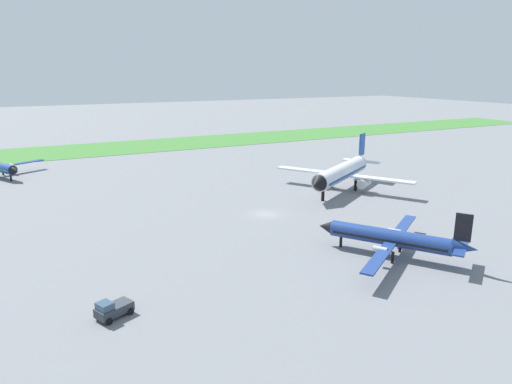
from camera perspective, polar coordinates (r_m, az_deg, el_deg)
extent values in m
plane|color=slate|center=(79.55, 1.13, -2.74)|extent=(600.00, 600.00, 0.00)
cube|color=#3D7533|center=(157.10, -13.75, 5.57)|extent=(360.00, 28.00, 0.08)
cylinder|color=navy|center=(63.56, 16.16, -5.41)|extent=(10.50, 14.35, 2.19)
cone|color=black|center=(65.85, 8.73, -4.27)|extent=(2.99, 3.01, 2.14)
cone|color=navy|center=(62.30, 24.45, -6.33)|extent=(3.33, 3.64, 1.97)
cube|color=black|center=(63.61, 16.15, -5.55)|extent=(10.06, 13.65, 0.31)
cube|color=navy|center=(58.11, 15.15, -7.66)|extent=(10.89, 7.91, 0.22)
cube|color=navy|center=(69.18, 17.66, -4.21)|extent=(10.89, 7.91, 0.22)
cylinder|color=#B7BABF|center=(60.20, 15.11, -6.86)|extent=(1.55, 1.85, 0.70)
cylinder|color=#B7BABF|center=(67.28, 16.76, -4.68)|extent=(1.55, 1.85, 0.70)
cube|color=black|center=(61.51, 24.30, -4.03)|extent=(1.30, 1.79, 3.50)
cube|color=navy|center=(60.91, 23.90, -6.79)|extent=(3.28, 2.78, 0.18)
cube|color=navy|center=(63.78, 24.19, -5.87)|extent=(3.28, 2.78, 0.18)
cylinder|color=black|center=(65.80, 10.46, -6.09)|extent=(0.39, 0.39, 1.53)
cylinder|color=black|center=(62.02, 16.55, -7.79)|extent=(0.39, 0.39, 1.53)
cylinder|color=black|center=(65.98, 17.42, -6.48)|extent=(0.39, 0.39, 1.53)
cone|color=black|center=(114.83, -27.68, 2.35)|extent=(2.91, 2.93, 2.14)
cube|color=navy|center=(125.61, -27.25, 3.15)|extent=(11.29, 6.98, 0.22)
cylinder|color=#B7BABF|center=(124.10, -27.98, 2.94)|extent=(1.44, 1.87, 0.70)
cylinder|color=black|center=(117.09, -28.08, 1.58)|extent=(0.39, 0.39, 1.53)
cylinder|color=black|center=(124.74, -28.85, 2.20)|extent=(0.39, 0.39, 1.53)
cylinder|color=silver|center=(95.88, 10.51, 2.41)|extent=(20.62, 14.39, 3.38)
cone|color=black|center=(84.78, 7.53, 0.92)|extent=(4.34, 4.42, 3.31)
cone|color=silver|center=(107.74, 12.99, 3.85)|extent=(5.25, 4.83, 3.04)
cube|color=#19479E|center=(95.94, 10.50, 2.26)|extent=(19.61, 13.81, 0.47)
cube|color=silver|center=(94.32, 14.80, 1.59)|extent=(9.51, 13.69, 0.34)
cube|color=silver|center=(99.32, 6.66, 2.63)|extent=(9.51, 13.69, 0.34)
cylinder|color=#B7BABF|center=(95.34, 13.24, 1.08)|extent=(4.11, 3.50, 1.86)
cylinder|color=#B7BABF|center=(98.54, 8.04, 1.77)|extent=(4.11, 3.50, 1.86)
cube|color=#19479E|center=(106.55, 13.00, 5.76)|extent=(2.57, 1.78, 4.91)
cube|color=silver|center=(106.54, 13.98, 3.62)|extent=(3.81, 4.63, 0.27)
cube|color=silver|center=(107.86, 11.80, 3.88)|extent=(3.81, 4.63, 0.27)
cylinder|color=black|center=(88.20, 8.28, -0.42)|extent=(0.61, 0.61, 2.15)
cylinder|color=black|center=(97.04, 12.22, 0.79)|extent=(0.61, 0.61, 2.15)
cylinder|color=black|center=(98.82, 9.32, 1.18)|extent=(0.61, 0.61, 2.15)
cube|color=#2D333D|center=(49.57, -17.15, -13.71)|extent=(4.02, 3.10, 0.90)
cube|color=#334C60|center=(48.73, -18.22, -13.26)|extent=(1.80, 1.91, 0.70)
cylinder|color=black|center=(48.52, -17.75, -15.03)|extent=(0.74, 0.51, 0.70)
cylinder|color=black|center=(49.88, -18.94, -14.27)|extent=(0.74, 0.51, 0.70)
cylinder|color=black|center=(49.73, -15.27, -14.06)|extent=(0.74, 0.51, 0.70)
cylinder|color=black|center=(51.05, -16.50, -13.36)|extent=(0.74, 0.51, 0.70)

